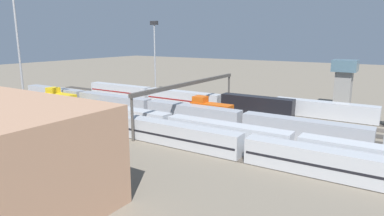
{
  "coord_description": "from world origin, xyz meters",
  "views": [
    {
      "loc": [
        -36.92,
        62.46,
        18.54
      ],
      "look_at": [
        3.21,
        -0.65,
        2.5
      ],
      "focal_mm": 30.84,
      "sensor_mm": 36.0,
      "label": 1
    }
  ],
  "objects_px": {
    "train_on_track_5": "(60,99)",
    "train_on_track_1": "(176,97)",
    "light_mast_1": "(16,29)",
    "control_tower": "(344,80)",
    "train_on_track_4": "(192,114)",
    "train_on_track_6": "(170,124)",
    "train_on_track_3": "(210,110)",
    "signal_gantry": "(191,86)",
    "train_on_track_7": "(311,159)",
    "light_mast_0": "(155,48)",
    "train_on_track_0": "(384,116)"
  },
  "relations": [
    {
      "from": "train_on_track_0",
      "to": "train_on_track_3",
      "type": "relative_size",
      "value": 4.72
    },
    {
      "from": "train_on_track_0",
      "to": "train_on_track_6",
      "type": "distance_m",
      "value": 45.9
    },
    {
      "from": "train_on_track_5",
      "to": "light_mast_0",
      "type": "distance_m",
      "value": 33.22
    },
    {
      "from": "light_mast_1",
      "to": "control_tower",
      "type": "relative_size",
      "value": 2.56
    },
    {
      "from": "train_on_track_7",
      "to": "light_mast_1",
      "type": "bearing_deg",
      "value": 3.55
    },
    {
      "from": "train_on_track_6",
      "to": "signal_gantry",
      "type": "relative_size",
      "value": 2.39
    },
    {
      "from": "train_on_track_6",
      "to": "light_mast_1",
      "type": "relative_size",
      "value": 2.91
    },
    {
      "from": "train_on_track_7",
      "to": "light_mast_1",
      "type": "distance_m",
      "value": 64.51
    },
    {
      "from": "light_mast_0",
      "to": "light_mast_1",
      "type": "distance_m",
      "value": 43.04
    },
    {
      "from": "train_on_track_1",
      "to": "control_tower",
      "type": "distance_m",
      "value": 45.1
    },
    {
      "from": "train_on_track_3",
      "to": "light_mast_0",
      "type": "distance_m",
      "value": 38.64
    },
    {
      "from": "train_on_track_6",
      "to": "train_on_track_5",
      "type": "relative_size",
      "value": 9.56
    },
    {
      "from": "train_on_track_3",
      "to": "signal_gantry",
      "type": "xyz_separation_m",
      "value": [
        3.72,
        2.5,
        5.58
      ]
    },
    {
      "from": "train_on_track_1",
      "to": "signal_gantry",
      "type": "relative_size",
      "value": 1.66
    },
    {
      "from": "train_on_track_7",
      "to": "train_on_track_5",
      "type": "distance_m",
      "value": 69.08
    },
    {
      "from": "light_mast_0",
      "to": "signal_gantry",
      "type": "bearing_deg",
      "value": 142.16
    },
    {
      "from": "train_on_track_7",
      "to": "train_on_track_3",
      "type": "xyz_separation_m",
      "value": [
        27.16,
        -20.0,
        0.06
      ]
    },
    {
      "from": "train_on_track_7",
      "to": "train_on_track_5",
      "type": "height_order",
      "value": "train_on_track_5"
    },
    {
      "from": "train_on_track_3",
      "to": "control_tower",
      "type": "xyz_separation_m",
      "value": [
        -23.73,
        -29.53,
        5.37
      ]
    },
    {
      "from": "train_on_track_4",
      "to": "control_tower",
      "type": "bearing_deg",
      "value": -126.48
    },
    {
      "from": "train_on_track_3",
      "to": "train_on_track_4",
      "type": "xyz_separation_m",
      "value": [
        1.8,
        5.0,
        -0.14
      ]
    },
    {
      "from": "train_on_track_0",
      "to": "train_on_track_1",
      "type": "height_order",
      "value": "train_on_track_1"
    },
    {
      "from": "train_on_track_4",
      "to": "control_tower",
      "type": "xyz_separation_m",
      "value": [
        -25.53,
        -34.53,
        5.51
      ]
    },
    {
      "from": "train_on_track_6",
      "to": "train_on_track_3",
      "type": "bearing_deg",
      "value": -92.05
    },
    {
      "from": "train_on_track_1",
      "to": "train_on_track_3",
      "type": "xyz_separation_m",
      "value": [
        -16.56,
        10.0,
        0.07
      ]
    },
    {
      "from": "train_on_track_3",
      "to": "light_mast_1",
      "type": "xyz_separation_m",
      "value": [
        34.59,
        23.83,
        18.22
      ]
    },
    {
      "from": "train_on_track_3",
      "to": "light_mast_1",
      "type": "distance_m",
      "value": 45.79
    },
    {
      "from": "train_on_track_4",
      "to": "train_on_track_6",
      "type": "bearing_deg",
      "value": 97.21
    },
    {
      "from": "train_on_track_5",
      "to": "train_on_track_1",
      "type": "xyz_separation_m",
      "value": [
        -24.63,
        -20.0,
        -0.07
      ]
    },
    {
      "from": "light_mast_0",
      "to": "light_mast_1",
      "type": "xyz_separation_m",
      "value": [
        3.49,
        42.6,
        5.03
      ]
    },
    {
      "from": "light_mast_1",
      "to": "train_on_track_3",
      "type": "bearing_deg",
      "value": -145.43
    },
    {
      "from": "train_on_track_0",
      "to": "light_mast_0",
      "type": "relative_size",
      "value": 2.0
    },
    {
      "from": "train_on_track_0",
      "to": "train_on_track_6",
      "type": "bearing_deg",
      "value": 40.82
    },
    {
      "from": "train_on_track_3",
      "to": "light_mast_0",
      "type": "xyz_separation_m",
      "value": [
        31.09,
        -18.77,
        13.19
      ]
    },
    {
      "from": "light_mast_1",
      "to": "train_on_track_4",
      "type": "bearing_deg",
      "value": -150.13
    },
    {
      "from": "train_on_track_7",
      "to": "signal_gantry",
      "type": "xyz_separation_m",
      "value": [
        30.88,
        -17.5,
        5.63
      ]
    },
    {
      "from": "train_on_track_4",
      "to": "train_on_track_1",
      "type": "bearing_deg",
      "value": -45.46
    },
    {
      "from": "train_on_track_0",
      "to": "train_on_track_7",
      "type": "height_order",
      "value": "train_on_track_7"
    },
    {
      "from": "train_on_track_5",
      "to": "train_on_track_1",
      "type": "height_order",
      "value": "train_on_track_5"
    },
    {
      "from": "train_on_track_5",
      "to": "train_on_track_3",
      "type": "relative_size",
      "value": 1.0
    },
    {
      "from": "train_on_track_3",
      "to": "light_mast_0",
      "type": "relative_size",
      "value": 0.42
    },
    {
      "from": "train_on_track_0",
      "to": "train_on_track_1",
      "type": "relative_size",
      "value": 0.71
    },
    {
      "from": "light_mast_1",
      "to": "train_on_track_5",
      "type": "bearing_deg",
      "value": -64.49
    },
    {
      "from": "train_on_track_5",
      "to": "light_mast_0",
      "type": "xyz_separation_m",
      "value": [
        -10.1,
        -28.77,
        13.19
      ]
    },
    {
      "from": "control_tower",
      "to": "train_on_track_5",
      "type": "bearing_deg",
      "value": 31.34
    },
    {
      "from": "train_on_track_6",
      "to": "train_on_track_1",
      "type": "bearing_deg",
      "value": -57.34
    },
    {
      "from": "train_on_track_5",
      "to": "train_on_track_4",
      "type": "xyz_separation_m",
      "value": [
        -39.39,
        -5.0,
        -0.14
      ]
    },
    {
      "from": "signal_gantry",
      "to": "control_tower",
      "type": "xyz_separation_m",
      "value": [
        -27.45,
        -32.03,
        -0.21
      ]
    },
    {
      "from": "train_on_track_5",
      "to": "train_on_track_0",
      "type": "bearing_deg",
      "value": -161.65
    },
    {
      "from": "light_mast_0",
      "to": "train_on_track_4",
      "type": "bearing_deg",
      "value": 140.94
    }
  ]
}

